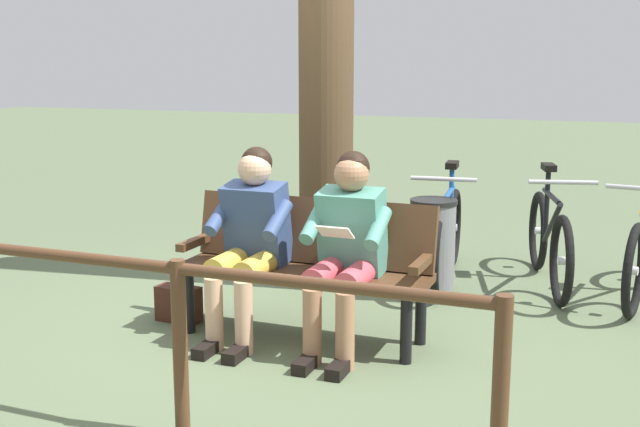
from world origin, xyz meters
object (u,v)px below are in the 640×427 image
(person_reading, at_px, (346,243))
(bicycle_red, at_px, (549,241))
(bicycle_purple, at_px, (448,237))
(tree_trunk, at_px, (326,17))
(handbag, at_px, (179,304))
(bench, at_px, (307,257))
(person_companion, at_px, (250,234))
(litter_bin, at_px, (432,249))

(person_reading, relative_size, bicycle_red, 0.73)
(bicycle_red, height_order, bicycle_purple, same)
(tree_trunk, distance_m, bicycle_red, 2.41)
(tree_trunk, bearing_deg, bicycle_purple, -152.33)
(person_reading, xyz_separation_m, handbag, (1.22, -0.08, -0.54))
(bench, distance_m, person_companion, 0.39)
(bench, bearing_deg, litter_bin, -118.12)
(handbag, bearing_deg, tree_trunk, -116.57)
(person_reading, distance_m, bicycle_red, 2.15)
(bench, height_order, handbag, bench)
(handbag, height_order, litter_bin, litter_bin)
(person_companion, distance_m, bicycle_purple, 1.96)
(person_companion, xyz_separation_m, bicycle_purple, (-0.87, -1.73, -0.30))
(bench, xyz_separation_m, bicycle_red, (-1.32, -1.71, -0.15))
(bicycle_purple, bearing_deg, bench, -25.69)
(person_reading, relative_size, handbag, 4.00)
(handbag, distance_m, bicycle_red, 2.87)
(person_companion, distance_m, handbag, 0.80)
(bicycle_red, bearing_deg, bicycle_purple, -94.39)
(handbag, distance_m, bicycle_purple, 2.22)
(person_reading, distance_m, tree_trunk, 1.98)
(person_reading, bearing_deg, tree_trunk, -64.11)
(handbag, height_order, tree_trunk, tree_trunk)
(litter_bin, height_order, bicycle_purple, bicycle_purple)
(bench, xyz_separation_m, handbag, (0.90, 0.08, -0.39))
(bicycle_purple, bearing_deg, bicycle_red, 94.70)
(person_companion, height_order, bicycle_red, person_companion)
(person_companion, relative_size, handbag, 4.00)
(bench, relative_size, tree_trunk, 0.39)
(bench, xyz_separation_m, tree_trunk, (0.31, -1.12, 1.54))
(person_companion, bearing_deg, person_reading, 179.95)
(tree_trunk, bearing_deg, bench, 105.29)
(handbag, height_order, bicycle_purple, bicycle_purple)
(person_companion, relative_size, tree_trunk, 0.29)
(tree_trunk, bearing_deg, person_companion, 89.35)
(person_reading, distance_m, handbag, 1.34)
(tree_trunk, bearing_deg, litter_bin, 175.61)
(handbag, bearing_deg, person_companion, 172.06)
(person_companion, bearing_deg, litter_bin, -125.99)
(person_companion, distance_m, bicycle_red, 2.51)
(bench, height_order, bicycle_red, bicycle_red)
(litter_bin, relative_size, bicycle_purple, 0.44)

